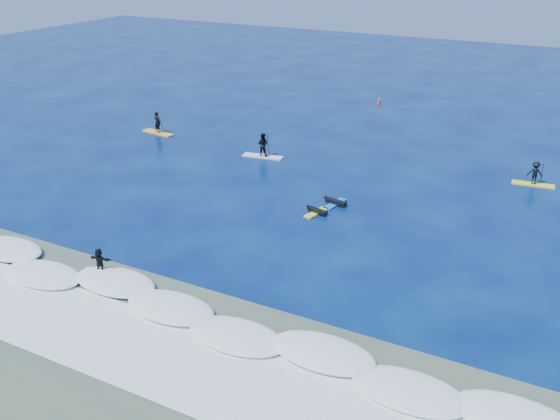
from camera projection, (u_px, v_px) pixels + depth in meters
The scene contains 11 objects.
ground at pixel (256, 228), 38.71m from camera, with size 160.00×160.00×0.00m, color #031048.
shallow_water at pixel (97, 350), 27.41m from camera, with size 90.00×13.00×0.01m, color #3E5544.
breaking_wave at pixel (155, 306), 30.64m from camera, with size 40.00×6.00×0.30m, color white.
whitewater at pixel (113, 338), 28.22m from camera, with size 34.00×5.00×0.02m, color silver.
sup_paddler_left at pixel (158, 125), 56.61m from camera, with size 3.44×1.34×2.35m.
sup_paddler_center at pixel (263, 147), 50.57m from camera, with size 3.44×1.34×2.35m.
sup_paddler_right at pixel (535, 175), 44.94m from camera, with size 3.00×1.06×2.06m.
prone_paddler_near at pixel (316, 211), 40.64m from camera, with size 1.60×2.08×0.42m.
prone_paddler_far at pixel (335, 202), 41.96m from camera, with size 1.74×2.25×0.46m.
wave_surfer at pixel (100, 262), 32.95m from camera, with size 2.12×0.89×1.49m.
marker_buoy at pixel (379, 101), 66.37m from camera, with size 0.31×0.31×0.74m.
Camera 1 is at (17.65, -30.14, 16.80)m, focal length 40.00 mm.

